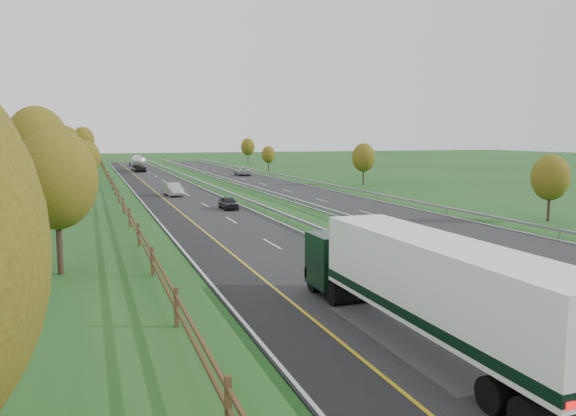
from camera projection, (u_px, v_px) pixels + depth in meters
name	position (u px, v px, depth m)	size (l,w,h in m)	color
ground	(245.00, 196.00, 71.82)	(400.00, 400.00, 0.00)	#1A491A
near_carriageway	(176.00, 194.00, 73.84)	(10.50, 200.00, 0.04)	black
far_carriageway	(294.00, 190.00, 79.32)	(10.50, 200.00, 0.04)	black
hard_shoulder	(147.00, 195.00, 72.59)	(3.00, 200.00, 0.04)	black
lane_markings	(224.00, 193.00, 75.85)	(26.75, 200.00, 0.01)	silver
embankment_left	(70.00, 190.00, 69.39)	(12.00, 200.00, 2.00)	#1A491A
hedge_left	(52.00, 178.00, 68.53)	(2.20, 180.00, 1.10)	#253415
fence_left	(108.00, 175.00, 70.28)	(0.12, 189.06, 1.20)	#422B19
median_barrier_near	(219.00, 188.00, 75.66)	(0.32, 200.00, 0.71)	gray
median_barrier_far	(255.00, 187.00, 77.35)	(0.32, 200.00, 0.71)	gray
outer_barrier_far	(331.00, 185.00, 81.17)	(0.32, 200.00, 0.71)	gray
trees_left	(71.00, 147.00, 65.68)	(6.64, 164.30, 7.66)	#2D2116
trees_far	(306.00, 154.00, 110.51)	(8.45, 118.60, 7.12)	#2D2116
box_lorry	(422.00, 284.00, 20.03)	(2.58, 16.28, 4.06)	black
road_tanker	(138.00, 163.00, 123.56)	(2.40, 11.22, 3.46)	silver
car_dark_near	(228.00, 203.00, 58.67)	(1.56, 3.87, 1.32)	black
car_silver_mid	(173.00, 189.00, 71.89)	(1.74, 4.98, 1.64)	#A1A2A6
car_small_far	(134.00, 164.00, 140.31)	(2.26, 5.56, 1.61)	#121A38
car_oncoming	(243.00, 171.00, 109.38)	(2.64, 5.73, 1.59)	#A8A9AD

